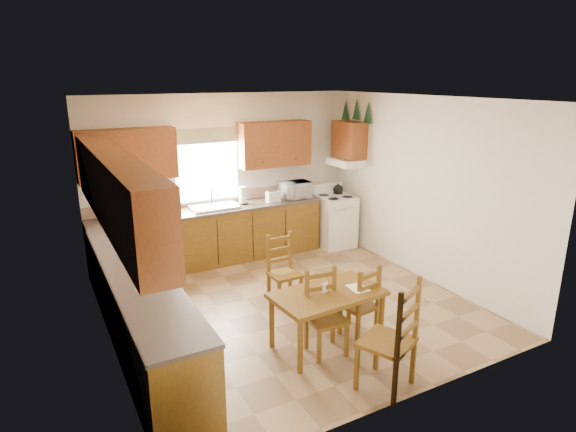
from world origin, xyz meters
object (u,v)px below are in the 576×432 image
stove (335,221)px  chair_near_left (359,301)px  chair_near_right (387,335)px  microwave (296,190)px  dining_table (327,319)px  chair_far_left (285,270)px  chair_far_right (327,314)px

stove → chair_near_left: 3.15m
stove → chair_near_right: size_ratio=0.78×
microwave → dining_table: size_ratio=0.38×
stove → dining_table: (-1.96, -2.77, -0.12)m
chair_near_left → chair_far_left: 1.23m
microwave → chair_near_left: bearing=-104.6°
dining_table → chair_near_right: bearing=-88.0°
chair_near_right → chair_far_left: (0.01, 2.11, -0.11)m
chair_near_right → chair_far_right: 0.81m
chair_far_left → chair_near_right: bearing=-90.6°
microwave → chair_near_left: 3.15m
microwave → chair_far_left: microwave is taller
microwave → dining_table: microwave is taller
chair_far_left → chair_far_right: size_ratio=0.99×
stove → dining_table: 3.40m
dining_table → chair_far_right: size_ratio=1.30×
stove → chair_near_right: chair_near_right is taller
stove → chair_far_right: bearing=-121.9°
chair_far_left → chair_far_right: 1.33m
dining_table → chair_far_left: size_ratio=1.32×
stove → chair_near_left: stove is taller
dining_table → chair_near_left: bearing=-1.7°
chair_far_right → chair_near_left: bearing=19.9°
chair_near_right → chair_far_left: chair_near_right is taller
dining_table → chair_near_right: (0.09, -0.92, 0.24)m
dining_table → chair_near_left: 0.46m
chair_near_left → chair_near_right: 1.01m
chair_near_left → dining_table: bearing=-6.9°
stove → chair_far_left: 2.45m
chair_far_left → dining_table: bearing=-94.9°
stove → chair_near_left: (-1.51, -2.76, -0.01)m
chair_near_left → chair_far_right: chair_far_right is taller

